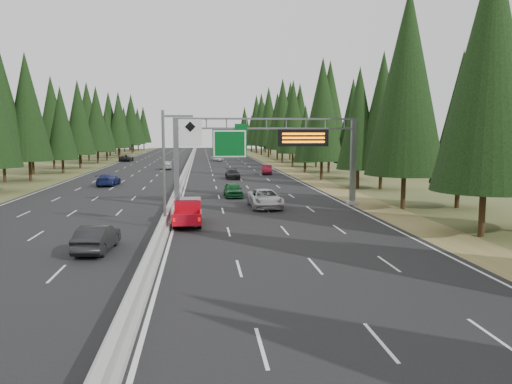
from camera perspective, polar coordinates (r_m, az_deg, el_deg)
road at (r=89.20m, az=-7.89°, el=2.53°), size 32.00×260.00×0.08m
shoulder_right at (r=90.47m, az=3.46°, el=2.63°), size 3.60×260.00×0.06m
shoulder_left at (r=91.44m, az=-19.12°, el=2.31°), size 3.60×260.00×0.06m
median_barrier at (r=89.17m, az=-7.89°, el=2.77°), size 0.70×260.00×0.85m
sign_gantry at (r=44.29m, az=2.05°, el=5.09°), size 16.75×0.98×7.80m
hov_sign_pole at (r=33.99m, az=-9.53°, el=3.56°), size 2.80×0.50×8.00m
tree_row_right at (r=85.99m, az=6.87°, el=8.85°), size 11.73×243.73×18.93m
tree_row_left at (r=87.79m, az=-22.62°, el=8.24°), size 12.23×241.25×18.82m
silver_minivan at (r=43.50m, az=1.04°, el=-0.74°), size 2.80×5.81×1.60m
red_pickup at (r=36.17m, az=-7.80°, el=-2.06°), size 1.94×5.43×1.77m
car_ahead_green at (r=50.76m, az=-2.64°, el=0.26°), size 1.88×4.37×1.47m
car_ahead_dkred at (r=78.73m, az=1.25°, el=2.57°), size 1.90×4.43×1.42m
car_ahead_dkgrey at (r=70.76m, az=-2.69°, el=2.07°), size 2.00×4.73×1.36m
car_ahead_white at (r=115.58m, az=-4.51°, el=3.88°), size 2.63×5.01×1.34m
car_ahead_far at (r=139.31m, az=-4.49°, el=4.37°), size 1.77×3.93×1.31m
car_onc_near at (r=28.92m, az=-17.71°, el=-5.03°), size 1.91×4.60×1.48m
car_onc_blue at (r=64.20m, az=-16.52°, el=1.37°), size 2.46×5.30×1.50m
car_onc_white at (r=90.19m, az=-10.21°, el=3.07°), size 2.25×4.86×1.61m
car_onc_far at (r=117.93m, az=-14.61°, el=3.79°), size 2.82×5.66×1.54m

